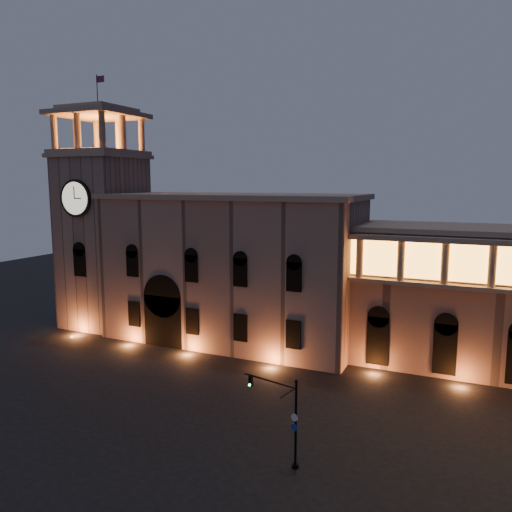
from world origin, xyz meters
name	(u,v)px	position (x,y,z in m)	size (l,w,h in m)	color
ground	(133,418)	(0.00, 0.00, 0.00)	(160.00, 160.00, 0.00)	black
government_building	(232,268)	(-2.08, 21.93, 8.77)	(30.80, 12.80, 17.60)	#8F6C5D
clock_tower	(103,232)	(-20.50, 20.98, 12.50)	(9.80, 9.80, 32.40)	#8F6C5D
traffic_light	(286,419)	(13.65, -1.13, 3.25)	(4.42, 1.27, 6.20)	black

